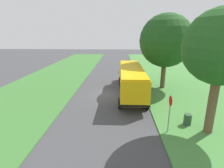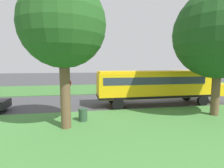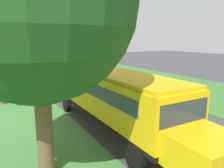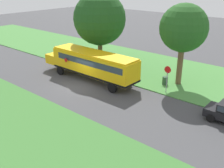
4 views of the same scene
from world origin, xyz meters
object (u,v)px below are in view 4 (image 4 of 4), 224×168
Objects in this scene: stop_sign at (167,76)px; trash_bin at (165,81)px; oak_tree_beside_bus at (100,18)px; school_bus at (92,63)px; oak_tree_roadside_mid at (183,29)px.

trash_bin is (-1.75, -1.13, -1.29)m from stop_sign.
school_bus is at bearing 32.31° from oak_tree_beside_bus.
oak_tree_roadside_mid reaches higher than school_bus.
oak_tree_beside_bus is (-4.31, -2.73, 4.07)m from school_bus.
oak_tree_roadside_mid reaches higher than stop_sign.
oak_tree_beside_bus is at bearing -92.72° from trash_bin.
school_bus is 4.53× the size of stop_sign.
stop_sign is at bearing 78.38° from oak_tree_beside_bus.
stop_sign is at bearing 32.74° from trash_bin.
oak_tree_beside_bus reaches higher than trash_bin.
school_bus is 1.49× the size of oak_tree_roadside_mid.
trash_bin is at bearing -45.31° from oak_tree_roadside_mid.
school_bus is at bearing -60.73° from trash_bin.
oak_tree_beside_bus is at bearing -147.69° from school_bus.
school_bus is 10.03m from oak_tree_roadside_mid.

